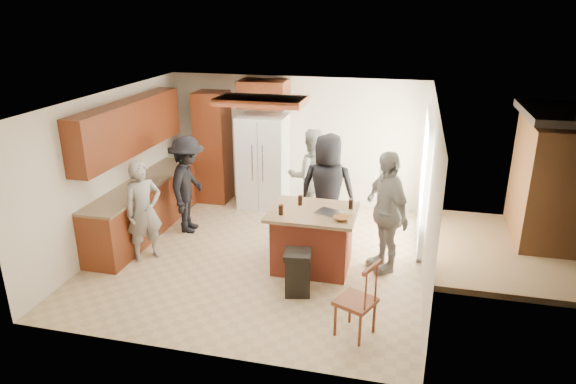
% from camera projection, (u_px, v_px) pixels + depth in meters
% --- Properties ---
extents(room_shell, '(8.00, 5.20, 5.00)m').
position_uv_depth(room_shell, '(543.00, 192.00, 8.41)').
color(room_shell, tan).
rests_on(room_shell, ground).
extents(person_front_left, '(0.69, 0.71, 1.58)m').
position_uv_depth(person_front_left, '(144.00, 211.00, 7.85)').
color(person_front_left, gray).
rests_on(person_front_left, ground).
extents(person_behind_left, '(0.97, 0.77, 1.73)m').
position_uv_depth(person_behind_left, '(311.00, 176.00, 9.20)').
color(person_behind_left, gray).
rests_on(person_behind_left, ground).
extents(person_behind_right, '(0.93, 0.62, 1.87)m').
position_uv_depth(person_behind_right, '(328.00, 190.00, 8.31)').
color(person_behind_right, black).
rests_on(person_behind_right, ground).
extents(person_side_right, '(1.04, 1.21, 1.84)m').
position_uv_depth(person_side_right, '(386.00, 212.00, 7.49)').
color(person_side_right, gray).
rests_on(person_side_right, ground).
extents(person_counter, '(0.62, 1.15, 1.70)m').
position_uv_depth(person_counter, '(188.00, 185.00, 8.81)').
color(person_counter, black).
rests_on(person_counter, ground).
extents(left_cabinetry, '(0.64, 3.00, 2.30)m').
position_uv_depth(left_cabinetry, '(139.00, 180.00, 8.70)').
color(left_cabinetry, maroon).
rests_on(left_cabinetry, ground).
extents(back_wall_units, '(1.80, 0.60, 2.45)m').
position_uv_depth(back_wall_units, '(225.00, 134.00, 10.00)').
color(back_wall_units, maroon).
rests_on(back_wall_units, ground).
extents(refrigerator, '(0.90, 0.76, 1.80)m').
position_uv_depth(refrigerator, '(263.00, 162.00, 9.92)').
color(refrigerator, white).
rests_on(refrigerator, ground).
extents(kitchen_island, '(1.28, 1.03, 0.93)m').
position_uv_depth(kitchen_island, '(312.00, 239.00, 7.66)').
color(kitchen_island, '#AC432C').
rests_on(kitchen_island, ground).
extents(island_items, '(1.01, 0.61, 0.15)m').
position_uv_depth(island_items, '(327.00, 212.00, 7.36)').
color(island_items, silver).
rests_on(island_items, kitchen_island).
extents(trash_bin, '(0.41, 0.41, 0.63)m').
position_uv_depth(trash_bin, '(297.00, 272.00, 7.02)').
color(trash_bin, black).
rests_on(trash_bin, ground).
extents(spindle_chair, '(0.56, 0.56, 0.99)m').
position_uv_depth(spindle_chair, '(357.00, 302.00, 6.08)').
color(spindle_chair, maroon).
rests_on(spindle_chair, ground).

